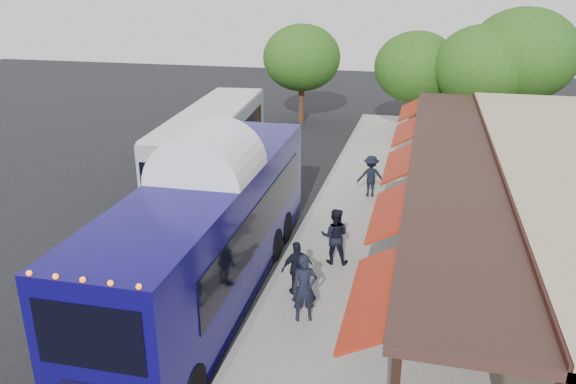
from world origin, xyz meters
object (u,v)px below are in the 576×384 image
Objects in this scene: ped_c at (297,268)px; ped_d at (371,176)px; ped_b at (335,236)px; coach_bus at (211,226)px; city_bus at (213,140)px; ped_a at (304,288)px; sign_board at (368,291)px.

ped_d is (1.14, 8.15, 0.07)m from ped_c.
ped_c is (-0.69, -2.06, -0.11)m from ped_b.
coach_bus reaches higher than city_bus.
coach_bus is 3.11m from ped_a.
coach_bus is 6.79× the size of ped_b.
city_bus is at bearing 100.27° from ped_a.
sign_board is (1.29, -2.70, -0.19)m from ped_b.
ped_a is at bearing 76.29° from ped_c.
city_bus is at bearing 109.72° from coach_bus.
city_bus is 12.44m from ped_a.
city_bus is at bearing -51.58° from ped_b.
coach_bus is at bearing -27.20° from ped_c.
ped_d is at bearing -98.13° from ped_b.
sign_board is (1.52, 0.58, -0.20)m from ped_a.
ped_b is at bearing -143.20° from ped_c.
ped_d is at bearing 66.73° from coach_bus.
ped_d is (7.13, -1.24, -0.70)m from city_bus.
city_bus is 6.88× the size of ped_d.
sign_board is at bearing -57.44° from city_bus.
city_bus reaches higher than ped_c.
coach_bus is 7.72× the size of ped_c.
coach_bus is at bearing 177.31° from sign_board.
ped_c is at bearing 6.45° from coach_bus.
city_bus is (-3.66, 9.70, -0.36)m from coach_bus.
coach_bus is 11.79× the size of sign_board.
ped_c is 1.53× the size of sign_board.
coach_bus is at bearing 34.15° from ped_b.
ped_b reaches higher than ped_c.
ped_a is (6.46, -10.61, -0.65)m from city_bus.
ped_a is 9.40m from ped_d.
ped_b is (3.02, 2.36, -1.01)m from coach_bus.
coach_bus reaches higher than sign_board.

